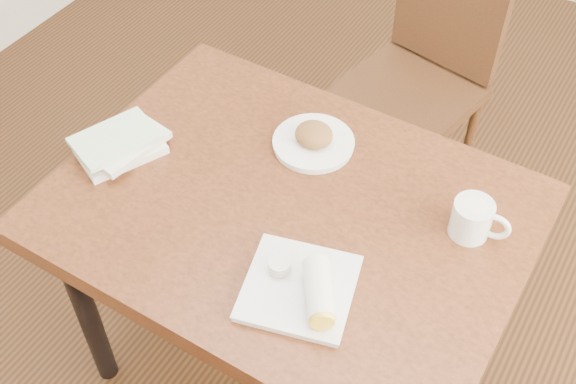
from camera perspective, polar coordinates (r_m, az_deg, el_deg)
The scene contains 7 objects.
ground at distance 2.36m, azimuth 0.00°, elevation -13.25°, with size 4.00×5.00×0.01m, color #472814.
table at distance 1.81m, azimuth 0.00°, elevation -2.88°, with size 1.13×0.85×0.75m.
chair_far at distance 2.52m, azimuth 10.76°, elevation 9.83°, with size 0.49×0.49×0.95m.
plate_scone at distance 1.87m, azimuth 2.04°, elevation 4.13°, with size 0.21×0.21×0.07m.
coffee_mug at distance 1.71m, azimuth 14.44°, elevation -2.06°, with size 0.14×0.09×0.09m.
plate_burrito at distance 1.57m, azimuth 1.33°, elevation -7.65°, with size 0.29×0.29×0.08m.
book_stack at distance 1.90m, azimuth -13.10°, elevation 3.68°, with size 0.22×0.25×0.06m.
Camera 1 is at (0.60, -0.98, 2.06)m, focal length 45.00 mm.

